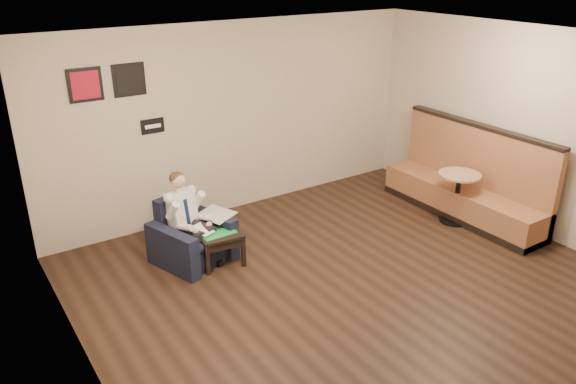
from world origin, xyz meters
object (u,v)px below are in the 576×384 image
green_folder (216,232)px  coffee_mug (228,222)px  armchair (192,232)px  side_table (219,247)px  cafe_table (457,198)px  smartphone (217,226)px  seated_man (197,223)px  banquette (465,173)px

green_folder → coffee_mug: size_ratio=4.74×
armchair → green_folder: 0.33m
side_table → coffee_mug: bearing=26.9°
cafe_table → smartphone: bearing=163.5°
armchair → green_folder: bearing=-65.2°
seated_man → smartphone: size_ratio=8.23×
armchair → smartphone: 0.33m
smartphone → green_folder: bearing=-104.0°
green_folder → cafe_table: size_ratio=0.58×
green_folder → cafe_table: (3.46, -0.84, -0.06)m
armchair → cafe_table: 3.83m
green_folder → armchair: bearing=132.2°
armchair → seated_man: (0.03, -0.10, 0.15)m
green_folder → cafe_table: 3.56m
armchair → coffee_mug: size_ratio=9.14×
side_table → green_folder: 0.22m
seated_man → banquette: (3.88, -0.87, 0.12)m
seated_man → banquette: bearing=-30.1°
side_table → cafe_table: bearing=-13.9°
side_table → seated_man: bearing=150.3°
smartphone → banquette: banquette is taller
smartphone → cafe_table: (3.36, -1.00, -0.06)m
coffee_mug → banquette: banquette is taller
coffee_mug → armchair: bearing=163.3°
seated_man → smartphone: bearing=-12.9°
armchair → seated_man: 0.18m
seated_man → coffee_mug: size_ratio=12.12×
seated_man → side_table: size_ratio=2.09×
seated_man → green_folder: seated_man is taller
green_folder → side_table: bearing=26.9°
seated_man → smartphone: 0.31m
smartphone → armchair: bearing=-177.0°
seated_man → side_table: 0.42m
cafe_table → banquette: bearing=22.6°
armchair → coffee_mug: (0.43, -0.13, 0.07)m
armchair → cafe_table: bearing=-33.8°
green_folder → seated_man: bearing=143.1°
seated_man → green_folder: 0.26m
green_folder → smartphone: 0.19m
seated_man → banquette: banquette is taller
seated_man → green_folder: (0.19, -0.14, -0.12)m
armchair → side_table: bearing=-59.5°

